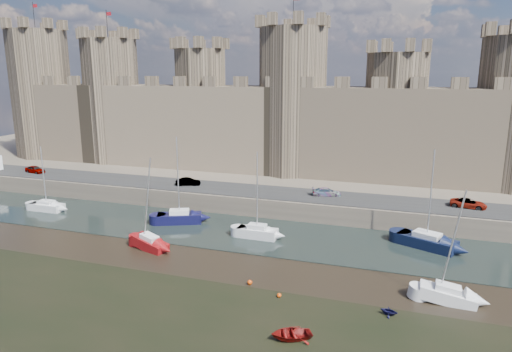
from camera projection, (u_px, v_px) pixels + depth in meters
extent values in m
plane|color=black|center=(101.00, 339.00, 32.81)|extent=(160.00, 160.00, 0.00)
cube|color=black|center=(226.00, 231.00, 55.02)|extent=(160.00, 12.00, 0.08)
cube|color=#4C443A|center=(295.00, 165.00, 88.08)|extent=(160.00, 60.00, 2.50)
cube|color=black|center=(252.00, 191.00, 63.72)|extent=(160.00, 7.00, 0.10)
cube|color=#42382B|center=(279.00, 130.00, 75.14)|extent=(100.00, 9.00, 14.00)
cylinder|color=#42382B|center=(42.00, 94.00, 88.69)|extent=(11.00, 11.00, 24.00)
cylinder|color=black|center=(34.00, 16.00, 85.46)|extent=(0.10, 0.10, 5.00)
cube|color=maroon|center=(35.00, 6.00, 84.91)|extent=(1.00, 0.03, 0.60)
cylinder|color=#42382B|center=(112.00, 101.00, 84.02)|extent=(10.00, 10.00, 22.00)
cylinder|color=black|center=(107.00, 25.00, 81.02)|extent=(0.10, 0.10, 5.00)
cube|color=maroon|center=(109.00, 14.00, 80.47)|extent=(1.00, 0.03, 0.60)
cylinder|color=#42382B|center=(202.00, 109.00, 78.75)|extent=(9.00, 9.00, 20.00)
cylinder|color=#42382B|center=(292.00, 102.00, 73.53)|extent=(11.00, 11.00, 23.00)
cylinder|color=black|center=(293.00, 11.00, 70.41)|extent=(0.10, 0.10, 5.00)
cylinder|color=#42382B|center=(394.00, 118.00, 69.08)|extent=(9.00, 9.00, 19.00)
imported|color=gray|center=(35.00, 169.00, 74.88)|extent=(3.90, 2.14, 1.26)
imported|color=gray|center=(188.00, 182.00, 66.60)|extent=(3.75, 2.30, 1.17)
imported|color=gray|center=(326.00, 192.00, 61.05)|extent=(4.11, 2.53, 1.11)
imported|color=gray|center=(468.00, 203.00, 55.65)|extent=(4.45, 2.57, 1.17)
cube|color=silver|center=(47.00, 207.00, 62.89)|extent=(4.81, 1.92, 0.97)
cube|color=silver|center=(46.00, 202.00, 62.73)|extent=(2.14, 1.33, 0.44)
cylinder|color=silver|center=(43.00, 175.00, 61.89)|extent=(0.14, 0.14, 7.98)
cube|color=black|center=(180.00, 218.00, 57.69)|extent=(5.89, 4.14, 1.20)
cube|color=silver|center=(179.00, 212.00, 57.50)|extent=(2.83, 2.34, 0.54)
cylinder|color=silver|center=(178.00, 176.00, 56.47)|extent=(0.14, 0.14, 9.80)
cube|color=silver|center=(257.00, 233.00, 52.59)|extent=(4.68, 1.88, 1.09)
cube|color=silver|center=(257.00, 226.00, 52.41)|extent=(2.09, 1.30, 0.50)
cylinder|color=silver|center=(257.00, 191.00, 51.47)|extent=(0.14, 0.14, 8.94)
cube|color=black|center=(427.00, 242.00, 49.62)|extent=(6.62, 4.72, 1.18)
cube|color=silver|center=(427.00, 235.00, 49.43)|extent=(3.19, 2.66, 0.54)
cylinder|color=silver|center=(431.00, 194.00, 48.41)|extent=(0.14, 0.14, 9.65)
cube|color=maroon|center=(150.00, 244.00, 49.33)|extent=(4.64, 2.88, 1.10)
cube|color=silver|center=(149.00, 237.00, 49.15)|extent=(2.19, 1.69, 0.50)
cylinder|color=silver|center=(147.00, 199.00, 48.20)|extent=(0.14, 0.14, 9.04)
cube|color=silver|center=(447.00, 296.00, 37.94)|extent=(4.58, 1.91, 1.06)
cube|color=silver|center=(448.00, 288.00, 37.77)|extent=(2.05, 1.30, 0.48)
cylinder|color=silver|center=(453.00, 241.00, 36.85)|extent=(0.14, 0.14, 8.70)
imported|color=maroon|center=(291.00, 335.00, 32.70)|extent=(3.73, 3.43, 0.63)
imported|color=black|center=(389.00, 311.00, 35.89)|extent=(1.47, 1.32, 0.70)
sphere|color=#CB3E09|center=(250.00, 282.00, 41.10)|extent=(0.45, 0.45, 0.45)
sphere|color=#D84209|center=(279.00, 295.00, 38.80)|extent=(0.38, 0.38, 0.38)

